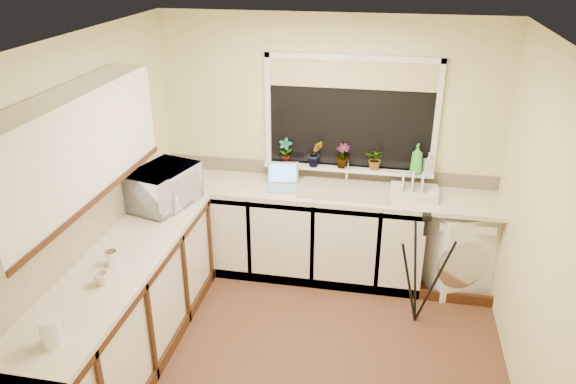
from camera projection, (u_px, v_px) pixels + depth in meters
The scene contains 34 objects.
floor at pixel (301, 352), 4.44m from camera, with size 3.20×3.20×0.00m, color brown.
ceiling at pixel (304, 40), 3.42m from camera, with size 3.20×3.20×0.00m, color white.
wall_back at pixel (328, 146), 5.27m from camera, with size 3.20×3.20×0.00m, color beige.
wall_front at pixel (250, 359), 2.59m from camera, with size 3.20×3.20×0.00m, color beige.
wall_left at pixel (95, 198), 4.21m from camera, with size 3.00×3.00×0.00m, color beige.
wall_right at pixel (540, 237), 3.66m from camera, with size 3.00×3.00×0.00m, color beige.
base_cabinet_back at pixel (289, 231), 5.39m from camera, with size 2.55×0.60×0.86m, color silver.
base_cabinet_left at pixel (127, 312), 4.22m from camera, with size 0.54×2.40×0.86m, color silver.
worktop_back at pixel (323, 192), 5.15m from camera, with size 3.20×0.60×0.04m, color beige.
worktop_left at pixel (120, 262), 4.03m from camera, with size 0.60×2.40×0.04m, color beige.
upper_cabinet at pixel (70, 149), 3.54m from camera, with size 0.28×1.90×0.70m, color silver.
splashback_left at pixel (78, 228), 3.98m from camera, with size 0.02×2.40×0.45m, color beige.
splashback_back at pixel (327, 171), 5.37m from camera, with size 3.20×0.02×0.14m, color beige.
window_glass at pixel (350, 115), 5.09m from camera, with size 1.50×0.02×1.00m, color black.
window_blind at pixel (352, 75), 4.91m from camera, with size 1.50×0.02×0.25m, color tan.
windowsill at pixel (347, 169), 5.26m from camera, with size 1.60×0.14×0.03m, color white.
sink at pixel (345, 190), 5.10m from camera, with size 0.82×0.46×0.03m, color tan.
faucet at pixel (347, 172), 5.22m from camera, with size 0.03×0.03×0.24m, color silver.
washing_machine at pixel (460, 246), 5.17m from camera, with size 0.57×0.55×0.81m, color white.
laptop at pixel (283, 181), 5.19m from camera, with size 0.33×0.31×0.21m.
kettle at pixel (165, 201), 4.67m from camera, with size 0.16×0.16×0.21m, color white.
dish_rack at pixel (414, 192), 5.01m from camera, with size 0.43×0.32×0.06m, color beige.
tripod at pixel (421, 270), 4.60m from camera, with size 0.50×0.50×1.03m, color black, non-canonical shape.
glass_jug at pixel (51, 331), 3.15m from camera, with size 0.12×0.12×0.18m, color silver.
steel_jar at pixel (112, 258), 3.93m from camera, with size 0.08×0.08×0.11m, color silver.
microwave at pixel (164, 187), 4.78m from camera, with size 0.61×0.41×0.34m, color white.
plant_a at pixel (286, 151), 5.29m from camera, with size 0.13×0.09×0.25m, color #999999.
plant_b at pixel (315, 154), 5.21m from camera, with size 0.14×0.11×0.26m, color #999999.
plant_c at pixel (343, 156), 5.20m from camera, with size 0.13×0.13×0.23m, color #999999.
plant_d at pixel (376, 159), 5.16m from camera, with size 0.18×0.16×0.20m, color #999999.
soap_bottle_green at pixel (417, 159), 5.05m from camera, with size 0.11×0.11×0.28m, color green.
soap_bottle_clear at pixel (429, 163), 5.08m from camera, with size 0.09×0.09×0.19m, color #999999.
cup_back at pixel (434, 194), 4.95m from camera, with size 0.11×0.11×0.09m, color silver.
cup_left at pixel (101, 279), 3.71m from camera, with size 0.10×0.10×0.09m, color beige.
Camera 1 is at (0.56, -3.46, 3.02)m, focal length 34.47 mm.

